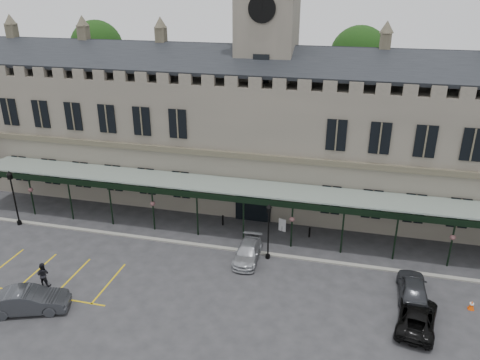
% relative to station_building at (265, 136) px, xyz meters
% --- Properties ---
extents(ground, '(140.00, 140.00, 0.00)m').
position_rel_station_building_xyz_m(ground, '(0.00, -15.91, -6.47)').
color(ground, '#2C2C2F').
extents(station_building, '(60.00, 10.36, 17.30)m').
position_rel_station_building_xyz_m(station_building, '(0.00, 0.00, 0.00)').
color(station_building, '#686257').
rests_on(station_building, ground).
extents(clock_tower, '(5.60, 5.60, 24.80)m').
position_rel_station_building_xyz_m(clock_tower, '(0.00, 0.09, 6.64)').
color(clock_tower, '#686257').
rests_on(clock_tower, ground).
extents(canopy, '(50.00, 4.10, 4.30)m').
position_rel_station_building_xyz_m(canopy, '(0.00, -8.45, -4.06)').
color(canopy, '#8C9E93').
rests_on(canopy, ground).
extents(kerb, '(60.00, 0.40, 0.12)m').
position_rel_station_building_xyz_m(kerb, '(0.00, -10.41, -6.41)').
color(kerb, gray).
rests_on(kerb, ground).
extents(parking_markings, '(16.00, 6.00, 0.01)m').
position_rel_station_building_xyz_m(parking_markings, '(-14.00, -17.41, -6.47)').
color(parking_markings, gold).
rests_on(parking_markings, ground).
extents(tree_behind_left, '(6.00, 6.00, 16.00)m').
position_rel_station_building_xyz_m(tree_behind_left, '(-22.00, 9.09, 6.35)').
color(tree_behind_left, '#332314').
rests_on(tree_behind_left, ground).
extents(tree_behind_mid, '(6.00, 6.00, 16.00)m').
position_rel_station_building_xyz_m(tree_behind_mid, '(8.00, 9.09, 6.35)').
color(tree_behind_mid, '#332314').
rests_on(tree_behind_mid, ground).
extents(lamp_post_left, '(0.49, 0.49, 5.17)m').
position_rel_station_building_xyz_m(lamp_post_left, '(-20.10, -10.77, -3.40)').
color(lamp_post_left, black).
rests_on(lamp_post_left, ground).
extents(lamp_post_mid, '(0.45, 0.45, 4.72)m').
position_rel_station_building_xyz_m(lamp_post_mid, '(2.49, -10.91, -3.67)').
color(lamp_post_mid, black).
rests_on(lamp_post_mid, ground).
extents(traffic_cone, '(0.41, 0.41, 0.66)m').
position_rel_station_building_xyz_m(traffic_cone, '(16.72, -13.80, -6.15)').
color(traffic_cone, '#FB4C07').
rests_on(traffic_cone, ground).
extents(sign_board, '(0.67, 0.27, 1.18)m').
position_rel_station_building_xyz_m(sign_board, '(2.89, -6.36, -5.89)').
color(sign_board, black).
rests_on(sign_board, ground).
extents(bollard_left, '(0.17, 0.17, 0.95)m').
position_rel_station_building_xyz_m(bollard_left, '(-2.41, -6.54, -5.99)').
color(bollard_left, black).
rests_on(bollard_left, ground).
extents(bollard_right, '(0.16, 0.16, 0.89)m').
position_rel_station_building_xyz_m(bollard_right, '(5.30, -6.82, -6.02)').
color(bollard_right, black).
rests_on(bollard_right, ground).
extents(car_left_b, '(5.32, 3.39, 1.66)m').
position_rel_station_building_xyz_m(car_left_b, '(-11.50, -20.95, -5.64)').
color(car_left_b, '#313338').
rests_on(car_left_b, ground).
extents(car_taxi, '(1.92, 4.49, 1.29)m').
position_rel_station_building_xyz_m(car_taxi, '(1.00, -11.45, -5.82)').
color(car_taxi, '#A0A2A8').
rests_on(car_taxi, ground).
extents(car_van, '(3.08, 5.20, 1.36)m').
position_rel_station_building_xyz_m(car_van, '(13.00, -16.38, -5.79)').
color(car_van, black).
rests_on(car_van, ground).
extents(car_right_a, '(1.90, 4.62, 1.57)m').
position_rel_station_building_xyz_m(car_right_a, '(13.00, -13.40, -5.68)').
color(car_right_a, '#313338').
rests_on(car_right_a, ground).
extents(person_b, '(0.98, 0.81, 1.85)m').
position_rel_station_building_xyz_m(person_b, '(-12.30, -18.25, -5.54)').
color(person_b, black).
rests_on(person_b, ground).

